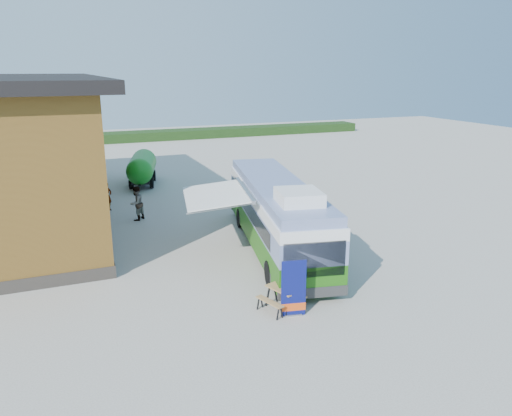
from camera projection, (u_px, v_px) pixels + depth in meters
name	position (u px, v px, depth m)	size (l,w,h in m)	color
ground	(268.00, 255.00, 21.81)	(100.00, 100.00, 0.00)	#BCB7AD
barn	(8.00, 154.00, 25.97)	(9.60, 21.20, 7.50)	brown
hedge	(203.00, 133.00, 58.47)	(40.00, 3.00, 1.00)	#264419
bus	(277.00, 212.00, 22.15)	(4.72, 11.92, 3.58)	#327513
awning	(220.00, 198.00, 21.13)	(3.40, 4.66, 0.52)	white
banner	(293.00, 293.00, 16.29)	(0.84, 0.29, 1.95)	#0B115A
picnic_table	(281.00, 294.00, 16.82)	(1.62, 1.53, 0.75)	#A57B4E
person_a	(107.00, 197.00, 28.39)	(0.60, 0.40, 1.65)	#999999
person_b	(136.00, 203.00, 26.63)	(0.90, 0.70, 1.84)	#999999
slurry_tanker	(142.00, 167.00, 34.67)	(2.72, 5.82, 2.20)	#18841D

